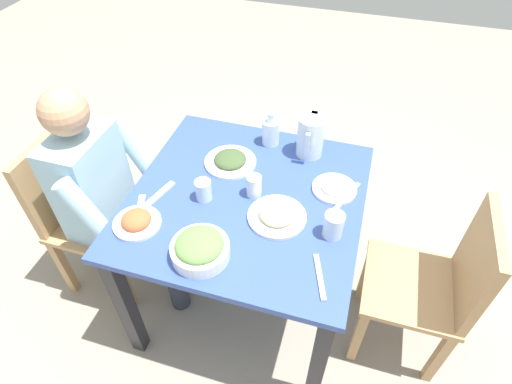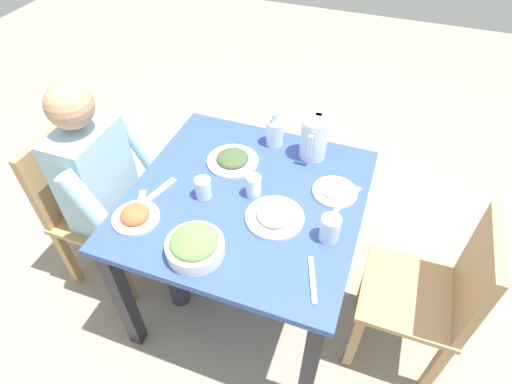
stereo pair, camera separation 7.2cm
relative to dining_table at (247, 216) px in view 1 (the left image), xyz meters
name	(u,v)px [view 1 (the left image)]	position (x,y,z in m)	size (l,w,h in m)	color
ground_plane	(249,294)	(0.00, 0.00, -0.62)	(8.00, 8.00, 0.00)	gray
dining_table	(247,216)	(0.00, 0.00, 0.00)	(0.94, 0.94, 0.74)	#334C99
chair_near	(82,209)	(0.06, -0.82, -0.14)	(0.40, 0.40, 0.85)	tan
chair_far	(437,283)	(0.01, 0.82, -0.14)	(0.40, 0.40, 0.85)	tan
diner_near	(112,196)	(0.06, -0.61, 0.00)	(0.48, 0.53, 1.15)	#9EC6E0
water_pitcher	(311,136)	(-0.34, 0.19, 0.21)	(0.16, 0.12, 0.19)	silver
salad_bowl	(200,248)	(0.33, -0.07, 0.16)	(0.21, 0.21, 0.09)	white
plate_dolmas	(230,160)	(-0.18, -0.13, 0.13)	(0.23, 0.23, 0.05)	white
plate_rice_curry	(137,221)	(0.27, -0.35, 0.14)	(0.18, 0.18, 0.06)	white
plate_yoghurt	(335,187)	(-0.14, 0.34, 0.13)	(0.18, 0.18, 0.04)	white
plate_beans	(277,215)	(0.08, 0.15, 0.14)	(0.23, 0.23, 0.05)	white
water_glass_by_pitcher	(254,186)	(-0.02, 0.03, 0.17)	(0.06, 0.06, 0.10)	silver
water_glass_far_right	(333,225)	(0.10, 0.37, 0.17)	(0.07, 0.07, 0.10)	silver
water_glass_far_left	(203,190)	(0.06, -0.16, 0.16)	(0.07, 0.07, 0.09)	silver
oil_carafe	(271,133)	(-0.37, 0.00, 0.17)	(0.08, 0.08, 0.16)	silver
fork_near	(159,194)	(0.10, -0.34, 0.12)	(0.17, 0.03, 0.01)	silver
knife_near	(320,277)	(0.30, 0.36, 0.12)	(0.18, 0.02, 0.01)	silver
fork_far	(140,211)	(0.20, -0.38, 0.12)	(0.17, 0.03, 0.01)	silver
knife_far	(348,196)	(-0.12, 0.39, 0.12)	(0.18, 0.02, 0.01)	silver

